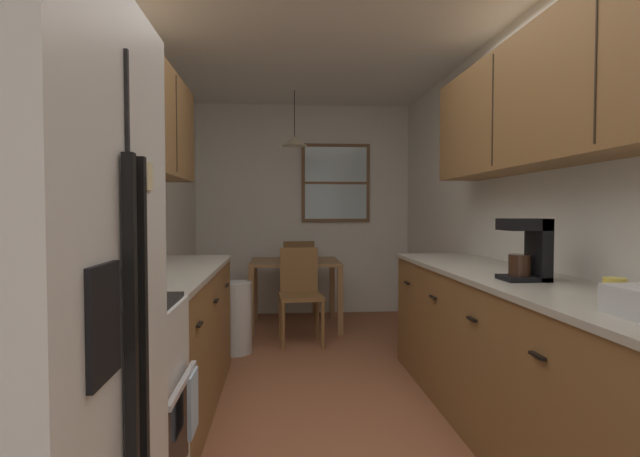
{
  "coord_description": "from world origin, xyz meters",
  "views": [
    {
      "loc": [
        -0.3,
        -2.32,
        1.25
      ],
      "look_at": [
        0.01,
        1.3,
        1.13
      ],
      "focal_mm": 27.15,
      "sensor_mm": 36.0,
      "label": 1
    }
  ],
  "objects": [
    {
      "name": "upper_cabinets_left",
      "position": [
        -1.14,
        0.65,
        1.84
      ],
      "size": [
        0.33,
        2.0,
        0.7
      ],
      "color": "brown"
    },
    {
      "name": "ceiling_slab",
      "position": [
        0.0,
        1.0,
        2.59
      ],
      "size": [
        4.4,
        9.0,
        0.08
      ],
      "primitive_type": "cube",
      "color": "white"
    },
    {
      "name": "ground_plane",
      "position": [
        0.0,
        1.0,
        0.0
      ],
      "size": [
        12.0,
        12.0,
        0.0
      ],
      "primitive_type": "plane",
      "color": "#995B3D"
    },
    {
      "name": "trash_bin",
      "position": [
        -0.7,
        1.98,
        0.31
      ],
      "size": [
        0.31,
        0.31,
        0.63
      ],
      "primitive_type": "cylinder",
      "color": "silver",
      "rests_on": "ground"
    },
    {
      "name": "table_serving_bowl",
      "position": [
        -0.12,
        2.87,
        0.75
      ],
      "size": [
        0.2,
        0.2,
        0.06
      ],
      "primitive_type": "cylinder",
      "color": "#4C7299",
      "rests_on": "dining_table"
    },
    {
      "name": "pendant_light",
      "position": [
        -0.13,
        2.89,
        2.01
      ],
      "size": [
        0.28,
        0.28,
        0.59
      ],
      "color": "black"
    },
    {
      "name": "microwave_over_range",
      "position": [
        -1.11,
        -0.55,
        1.65
      ],
      "size": [
        0.39,
        0.6,
        0.36
      ],
      "color": "white"
    },
    {
      "name": "counter_right",
      "position": [
        1.0,
        0.07,
        0.45
      ],
      "size": [
        0.64,
        3.2,
        0.9
      ],
      "color": "brown",
      "rests_on": "ground"
    },
    {
      "name": "wall_left",
      "position": [
        -1.35,
        1.0,
        1.27
      ],
      "size": [
        0.1,
        9.0,
        2.55
      ],
      "primitive_type": "cube",
      "color": "white",
      "rests_on": "ground"
    },
    {
      "name": "upper_cabinets_right",
      "position": [
        1.14,
        0.02,
        1.86
      ],
      "size": [
        0.33,
        2.88,
        0.72
      ],
      "color": "brown"
    },
    {
      "name": "stove_range",
      "position": [
        -0.99,
        -0.55,
        0.47
      ],
      "size": [
        0.66,
        0.59,
        1.1
      ],
      "color": "white",
      "rests_on": "ground"
    },
    {
      "name": "storage_canister",
      "position": [
        -1.0,
        0.07,
        1.0
      ],
      "size": [
        0.12,
        0.12,
        0.2
      ],
      "color": "#265999",
      "rests_on": "counter_left"
    },
    {
      "name": "dining_chair_far",
      "position": [
        -0.08,
        3.51,
        0.5
      ],
      "size": [
        0.45,
        0.45,
        0.9
      ],
      "color": "brown",
      "rests_on": "ground"
    },
    {
      "name": "coffee_maker",
      "position": [
        0.98,
        0.05,
        1.07
      ],
      "size": [
        0.22,
        0.18,
        0.32
      ],
      "color": "black",
      "rests_on": "counter_right"
    },
    {
      "name": "counter_left",
      "position": [
        -1.0,
        0.7,
        0.45
      ],
      "size": [
        0.64,
        1.92,
        0.9
      ],
      "color": "brown",
      "rests_on": "ground"
    },
    {
      "name": "wall_back",
      "position": [
        0.0,
        3.65,
        1.27
      ],
      "size": [
        4.4,
        0.1,
        2.55
      ],
      "primitive_type": "cube",
      "color": "white",
      "rests_on": "ground"
    },
    {
      "name": "dining_chair_near",
      "position": [
        -0.1,
        2.28,
        0.5
      ],
      "size": [
        0.42,
        0.42,
        0.9
      ],
      "color": "brown",
      "rests_on": "ground"
    },
    {
      "name": "back_window",
      "position": [
        0.39,
        3.58,
        1.6
      ],
      "size": [
        0.84,
        0.05,
        0.96
      ],
      "color": "brown"
    },
    {
      "name": "mug_by_coffeemaker",
      "position": [
        1.03,
        -0.52,
        0.95
      ],
      "size": [
        0.12,
        0.09,
        0.09
      ],
      "color": "#E5CC4C",
      "rests_on": "counter_right"
    },
    {
      "name": "dish_towel",
      "position": [
        -0.64,
        -0.4,
        0.5
      ],
      "size": [
        0.02,
        0.16,
        0.24
      ],
      "primitive_type": "cube",
      "color": "silver"
    },
    {
      "name": "dining_table",
      "position": [
        -0.13,
        2.89,
        0.61
      ],
      "size": [
        0.95,
        0.81,
        0.72
      ],
      "color": "olive",
      "rests_on": "ground"
    },
    {
      "name": "wall_right",
      "position": [
        1.35,
        1.0,
        1.27
      ],
      "size": [
        0.1,
        9.0,
        2.55
      ],
      "primitive_type": "cube",
      "color": "white",
      "rests_on": "ground"
    }
  ]
}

